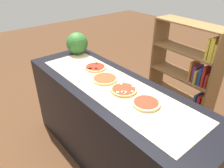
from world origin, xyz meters
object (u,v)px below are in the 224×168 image
at_px(pizza_plain_1, 105,79).
at_px(watermelon, 77,43).
at_px(bookshelf, 190,80).
at_px(pizza_pepperoni_0, 95,67).
at_px(pizza_mushroom_2, 124,90).
at_px(pizza_plain_3, 146,103).

relative_size(pizza_plain_1, watermelon, 0.93).
bearing_deg(bookshelf, pizza_pepperoni_0, -116.20).
distance_m(watermelon, bookshelf, 1.46).
bearing_deg(pizza_mushroom_2, bookshelf, 90.22).
bearing_deg(bookshelf, pizza_mushroom_2, -89.78).
bearing_deg(pizza_mushroom_2, pizza_plain_3, -0.32).
relative_size(pizza_mushroom_2, watermelon, 0.89).
relative_size(pizza_plain_1, bookshelf, 0.18).
height_order(pizza_plain_1, bookshelf, bookshelf).
height_order(pizza_plain_1, pizza_mushroom_2, pizza_mushroom_2).
bearing_deg(pizza_plain_3, pizza_mushroom_2, 179.68).
relative_size(pizza_pepperoni_0, bookshelf, 0.17).
xyz_separation_m(pizza_pepperoni_0, pizza_mushroom_2, (0.52, -0.08, 0.00)).
xyz_separation_m(pizza_plain_1, watermelon, (-0.75, 0.16, 0.12)).
distance_m(pizza_plain_1, watermelon, 0.77).
bearing_deg(bookshelf, pizza_plain_1, -102.82).
distance_m(pizza_plain_3, watermelon, 1.29).
relative_size(pizza_mushroom_2, bookshelf, 0.17).
bearing_deg(watermelon, pizza_mushroom_2, -9.06).
relative_size(watermelon, bookshelf, 0.20).
xyz_separation_m(pizza_mushroom_2, bookshelf, (-0.00, 1.13, -0.31)).
relative_size(pizza_pepperoni_0, watermelon, 0.87).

